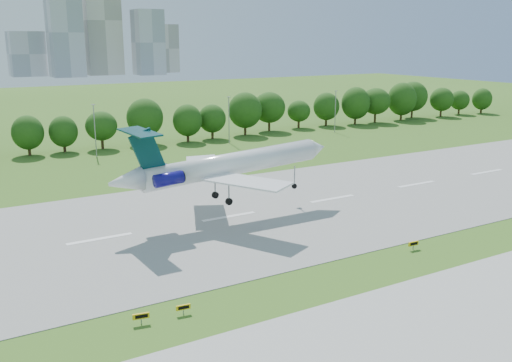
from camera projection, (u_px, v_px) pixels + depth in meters
name	position (u px, v px, depth m)	size (l,w,h in m)	color
ground	(168.00, 313.00, 57.20)	(600.00, 600.00, 0.00)	#305616
runway	(100.00, 239.00, 78.13)	(400.00, 45.00, 0.08)	gray
tree_line	(19.00, 130.00, 132.73)	(288.40, 8.40, 10.40)	#382314
light_poles	(14.00, 136.00, 123.10)	(175.90, 0.25, 12.19)	gray
skyline	(96.00, 34.00, 425.94)	(127.00, 52.00, 80.00)	#B2B2B7
airliner	(222.00, 165.00, 85.31)	(37.22, 27.11, 12.31)	white
taxi_sign_left	(141.00, 316.00, 54.71)	(1.64, 0.46, 1.15)	gray
taxi_sign_centre	(183.00, 307.00, 56.67)	(1.49, 0.34, 1.04)	gray
taxi_sign_right	(413.00, 244.00, 74.14)	(1.60, 0.29, 1.12)	gray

